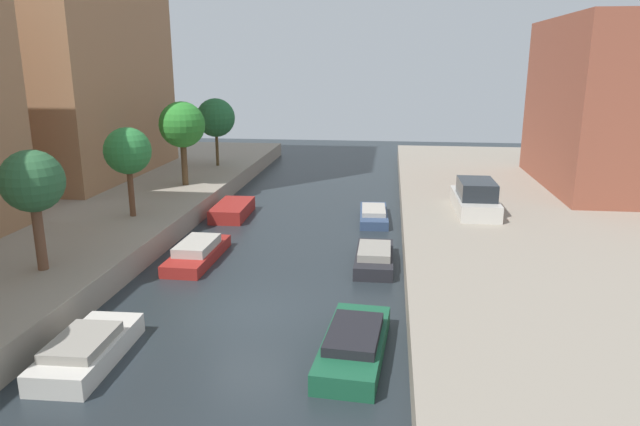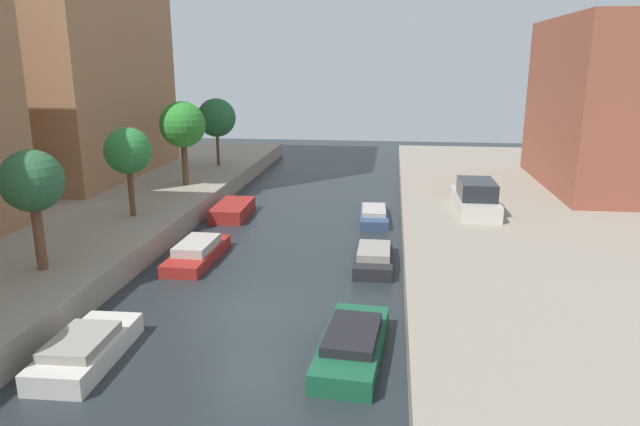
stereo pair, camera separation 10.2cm
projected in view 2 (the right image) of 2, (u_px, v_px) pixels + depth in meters
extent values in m
plane|color=#232B30|center=(249.00, 312.00, 18.56)|extent=(84.00, 84.00, 0.00)
cylinder|color=brown|center=(39.00, 236.00, 19.27)|extent=(0.34, 0.34, 2.34)
sphere|color=#2E6239|center=(32.00, 181.00, 18.79)|extent=(2.05, 2.05, 2.05)
cylinder|color=brown|center=(131.00, 192.00, 26.02)|extent=(0.26, 0.26, 2.27)
sphere|color=#2D7F3C|center=(128.00, 151.00, 25.55)|extent=(2.09, 2.09, 2.09)
cylinder|color=brown|center=(185.00, 163.00, 32.66)|extent=(0.34, 0.34, 2.53)
sphere|color=#2E8B2F|center=(183.00, 124.00, 32.10)|extent=(2.56, 2.56, 2.56)
cylinder|color=brown|center=(218.00, 148.00, 38.76)|extent=(0.20, 0.20, 2.32)
sphere|color=#256737|center=(216.00, 118.00, 38.24)|extent=(2.55, 2.55, 2.55)
cube|color=beige|center=(475.00, 204.00, 26.99)|extent=(1.83, 4.56, 0.75)
cube|color=#1E2328|center=(477.00, 189.00, 26.47)|extent=(1.60, 2.51, 0.79)
cube|color=beige|center=(87.00, 351.00, 15.47)|extent=(1.70, 3.81, 0.58)
cube|color=gray|center=(80.00, 341.00, 15.11)|extent=(1.41, 2.11, 0.26)
cube|color=maroon|center=(197.00, 255.00, 23.32)|extent=(1.57, 4.38, 0.47)
cube|color=#B2ADA3|center=(197.00, 245.00, 23.21)|extent=(1.31, 2.42, 0.36)
cube|color=maroon|center=(233.00, 210.00, 29.94)|extent=(1.72, 3.63, 0.69)
cube|color=#195638|center=(352.00, 347.00, 15.71)|extent=(1.94, 4.50, 0.57)
cube|color=black|center=(352.00, 334.00, 15.54)|extent=(1.55, 2.51, 0.27)
cube|color=#232328|center=(374.00, 259.00, 22.79)|extent=(1.48, 3.81, 0.51)
cube|color=gray|center=(374.00, 251.00, 22.50)|extent=(1.26, 2.10, 0.29)
cube|color=#33476B|center=(374.00, 216.00, 29.31)|extent=(1.56, 4.19, 0.44)
cube|color=#B2ADA3|center=(374.00, 210.00, 29.09)|extent=(1.27, 2.32, 0.22)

